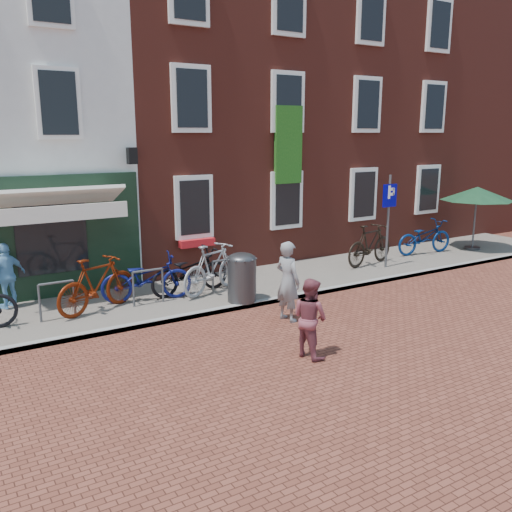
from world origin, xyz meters
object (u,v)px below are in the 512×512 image
bicycle_5 (370,245)px  woman (288,281)px  parking_sign (389,209)px  cafe_person (7,275)px  litter_bin (242,275)px  boy (310,318)px  bicycle_4 (190,271)px  bicycle_2 (147,278)px  bicycle_3 (213,268)px  bicycle_1 (97,284)px  bicycle_6 (424,237)px  parasol (477,191)px

bicycle_5 → woman: bearing=107.5°
parking_sign → cafe_person: size_ratio=1.81×
litter_bin → boy: (-0.43, -3.21, -0.01)m
bicycle_4 → boy: bearing=179.3°
bicycle_2 → bicycle_5: 6.90m
cafe_person → bicycle_3: (4.45, -1.31, -0.13)m
parking_sign → bicycle_5: (-0.22, 0.47, -1.11)m
cafe_person → bicycle_4: (3.95, -1.08, -0.19)m
parking_sign → bicycle_4: size_ratio=1.28×
woman → boy: 1.95m
litter_bin → bicycle_1: (-3.07, 1.01, -0.02)m
bicycle_2 → bicycle_6: same height
cafe_person → bicycle_2: bearing=131.0°
cafe_person → litter_bin: bearing=126.5°
bicycle_3 → bicycle_6: 7.85m
cafe_person → bicycle_1: (1.64, -1.29, -0.13)m
bicycle_1 → bicycle_4: bearing=-106.5°
parking_sign → bicycle_1: 8.40m
litter_bin → bicycle_6: size_ratio=0.59×
woman → bicycle_6: 7.77m
parking_sign → cafe_person: 10.14m
litter_bin → bicycle_5: 5.15m
boy → bicycle_1: boy is taller
bicycle_2 → bicycle_4: (1.12, 0.04, 0.00)m
parasol → bicycle_3: bearing=-179.9°
bicycle_4 → litter_bin: bearing=-153.0°
woman → bicycle_3: woman is taller
cafe_person → woman: bearing=116.2°
bicycle_4 → bicycle_5: (5.79, -0.08, 0.06)m
litter_bin → bicycle_2: size_ratio=0.59×
bicycle_6 → parking_sign: bearing=112.1°
bicycle_3 → boy: bearing=156.1°
bicycle_4 → woman: bearing=-162.6°
parasol → bicycle_1: 12.70m
litter_bin → cafe_person: (-4.71, 2.30, 0.11)m
woman → bicycle_4: size_ratio=0.83×
woman → parking_sign: bearing=-77.9°
bicycle_5 → bicycle_4: bearing=78.2°
parking_sign → woman: (-4.92, -2.08, -0.95)m
parasol → bicycle_3: (-9.81, -0.01, -1.35)m
bicycle_3 → bicycle_4: size_ratio=0.97×
parking_sign → bicycle_5: bearing=115.1°
boy → bicycle_4: size_ratio=0.69×
boy → woman: bearing=-33.3°
bicycle_2 → bicycle_3: (1.62, -0.19, 0.06)m
litter_bin → parasol: parasol is taller
woman → bicycle_2: size_ratio=0.83×
litter_bin → bicycle_6: litter_bin is taller
cafe_person → bicycle_4: size_ratio=0.71×
woman → bicycle_5: (4.70, 2.55, -0.15)m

